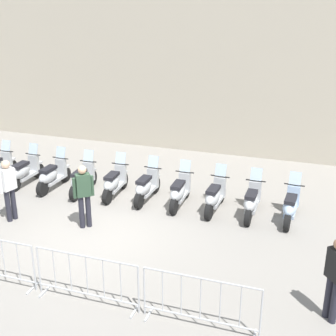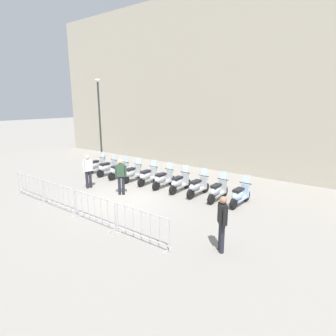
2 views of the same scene
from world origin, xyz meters
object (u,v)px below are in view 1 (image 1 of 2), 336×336
at_px(motorcycle_1, 25,172).
at_px(motorcycle_3, 82,180).
at_px(motorcycle_5, 146,187).
at_px(motorcycle_4, 114,183).
at_px(motorcycle_9, 291,206).
at_px(officer_by_barriers, 8,187).
at_px(barrier_segment_2, 87,279).
at_px(motorcycle_6, 180,192).
at_px(motorcycle_7, 215,197).
at_px(officer_mid_plaza, 335,275).
at_px(motorcycle_2, 52,176).
at_px(officer_near_row_end, 84,193).
at_px(motorcycle_8, 252,202).
at_px(barrier_segment_3, 200,303).

distance_m(motorcycle_1, motorcycle_3, 2.09).
relative_size(motorcycle_1, motorcycle_5, 1.00).
xyz_separation_m(motorcycle_4, motorcycle_9, (5.19, 0.31, 0.00)).
bearing_deg(officer_by_barriers, barrier_segment_2, -31.44).
bearing_deg(motorcycle_9, motorcycle_6, -176.16).
height_order(motorcycle_7, officer_by_barriers, officer_by_barriers).
bearing_deg(officer_by_barriers, motorcycle_9, 21.22).
bearing_deg(motorcycle_6, motorcycle_7, 3.06).
distance_m(motorcycle_3, motorcycle_4, 1.04).
relative_size(motorcycle_1, motorcycle_3, 1.00).
bearing_deg(motorcycle_3, motorcycle_6, 4.90).
bearing_deg(officer_mid_plaza, motorcycle_2, 159.08).
height_order(motorcycle_6, officer_near_row_end, officer_near_row_end).
bearing_deg(barrier_segment_2, officer_mid_plaza, 15.58).
distance_m(motorcycle_7, officer_near_row_end, 3.66).
bearing_deg(motorcycle_2, officer_by_barriers, -84.31).
bearing_deg(motorcycle_5, officer_by_barriers, -139.12).
height_order(motorcycle_3, officer_by_barriers, officer_by_barriers).
bearing_deg(motorcycle_8, officer_by_barriers, -156.29).
relative_size(motorcycle_2, officer_by_barriers, 1.00).
distance_m(officer_mid_plaza, officer_by_barriers, 8.40).
xyz_separation_m(motorcycle_4, motorcycle_8, (4.15, 0.21, 0.00)).
distance_m(motorcycle_9, officer_mid_plaza, 4.06).
xyz_separation_m(motorcycle_6, motorcycle_7, (1.03, 0.06, 0.00)).
bearing_deg(motorcycle_7, officer_mid_plaza, -47.40).
height_order(motorcycle_6, motorcycle_8, same).
distance_m(motorcycle_3, officer_mid_plaza, 8.23).
xyz_separation_m(motorcycle_5, motorcycle_8, (3.12, 0.14, 0.00)).
relative_size(motorcycle_4, barrier_segment_3, 0.78).
bearing_deg(motorcycle_4, officer_mid_plaza, -28.44).
distance_m(motorcycle_8, officer_by_barriers, 6.58).
xyz_separation_m(motorcycle_7, officer_by_barriers, (-4.97, -2.58, 0.53)).
height_order(motorcycle_7, officer_near_row_end, officer_near_row_end).
bearing_deg(motorcycle_8, motorcycle_5, -177.47).
xyz_separation_m(barrier_segment_3, officer_near_row_end, (-4.04, 2.60, 0.45)).
height_order(motorcycle_9, barrier_segment_2, motorcycle_9).
bearing_deg(motorcycle_5, motorcycle_3, -173.32).
height_order(motorcycle_8, officer_near_row_end, officer_near_row_end).
xyz_separation_m(motorcycle_3, officer_mid_plaza, (7.50, -3.33, 0.53)).
bearing_deg(motorcycle_6, officer_by_barriers, -147.29).
relative_size(motorcycle_6, barrier_segment_3, 0.78).
xyz_separation_m(motorcycle_2, officer_by_barriers, (0.22, -2.19, 0.53)).
bearing_deg(officer_mid_plaza, officer_near_row_end, 166.69).
height_order(motorcycle_1, motorcycle_6, same).
height_order(motorcycle_4, officer_near_row_end, officer_near_row_end).
bearing_deg(motorcycle_6, motorcycle_3, -175.10).
bearing_deg(motorcycle_4, barrier_segment_2, -67.64).
bearing_deg(officer_by_barriers, motorcycle_3, 69.89).
bearing_deg(motorcycle_4, officer_by_barriers, -127.40).
xyz_separation_m(motorcycle_2, motorcycle_7, (5.19, 0.39, 0.00)).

